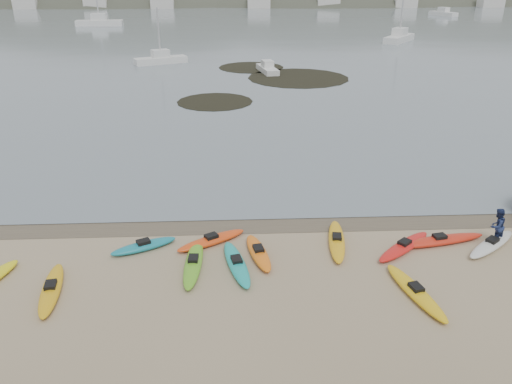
{
  "coord_description": "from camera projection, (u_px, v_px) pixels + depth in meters",
  "views": [
    {
      "loc": [
        -1.05,
        -21.63,
        11.19
      ],
      "look_at": [
        0.0,
        0.0,
        1.5
      ],
      "focal_mm": 35.0,
      "sensor_mm": 36.0,
      "label": 1
    }
  ],
  "objects": [
    {
      "name": "far_hills",
      "position": [
        327.0,
        40.0,
        209.44
      ],
      "size": [
        550.0,
        135.0,
        80.0
      ],
      "color": "#384235",
      "rests_on": "ground"
    },
    {
      "name": "person_east",
      "position": [
        497.0,
        226.0,
        22.0
      ],
      "size": [
        1.01,
        0.94,
        1.67
      ],
      "primitive_type": "imported",
      "rotation": [
        0.0,
        0.0,
        3.64
      ],
      "color": "navy",
      "rests_on": "ground"
    },
    {
      "name": "kelp_mats",
      "position": [
        270.0,
        79.0,
        55.56
      ],
      "size": [
        18.22,
        24.88,
        0.04
      ],
      "color": "black",
      "rests_on": "water"
    },
    {
      "name": "ground",
      "position": [
        256.0,
        220.0,
        24.34
      ],
      "size": [
        600.0,
        600.0,
        0.0
      ],
      "primitive_type": "plane",
      "color": "tan",
      "rests_on": "ground"
    },
    {
      "name": "far_town",
      "position": [
        253.0,
        1.0,
        155.99
      ],
      "size": [
        199.0,
        5.0,
        4.0
      ],
      "color": "beige",
      "rests_on": "ground"
    },
    {
      "name": "wet_sand",
      "position": [
        256.0,
        223.0,
        24.07
      ],
      "size": [
        60.0,
        60.0,
        0.0
      ],
      "primitive_type": "plane",
      "color": "brown",
      "rests_on": "ground"
    },
    {
      "name": "kayaks",
      "position": [
        277.0,
        257.0,
        20.87
      ],
      "size": [
        23.46,
        7.86,
        0.34
      ],
      "color": "#E94614",
      "rests_on": "ground"
    },
    {
      "name": "moored_boats",
      "position": [
        270.0,
        28.0,
        98.19
      ],
      "size": [
        91.86,
        83.58,
        1.36
      ],
      "color": "silver",
      "rests_on": "ground"
    }
  ]
}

